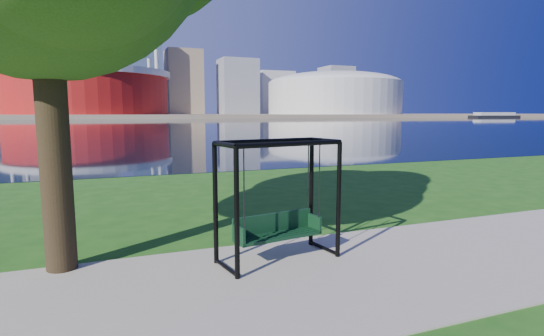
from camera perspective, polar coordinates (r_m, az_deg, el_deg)
ground at (r=7.23m, az=-1.06°, el=-13.89°), size 900.00×900.00×0.00m
path at (r=6.79m, az=0.46°, el=-15.20°), size 120.00×4.00×0.03m
river at (r=108.37m, az=-20.25°, el=5.55°), size 900.00×180.00×0.02m
far_bank at (r=312.33m, az=-21.11°, el=6.59°), size 900.00×228.00×2.00m
stadium at (r=241.72m, az=-23.53°, el=9.53°), size 83.00×83.00×32.00m
arena at (r=277.97m, az=8.37°, el=10.03°), size 84.00×84.00×26.56m
skyline at (r=327.41m, az=-22.18°, el=12.68°), size 392.00×66.00×96.50m
swing at (r=7.48m, az=0.76°, el=-4.78°), size 2.23×1.25×2.16m
barge at (r=293.11m, az=27.72°, el=6.31°), size 32.07×11.42×3.14m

